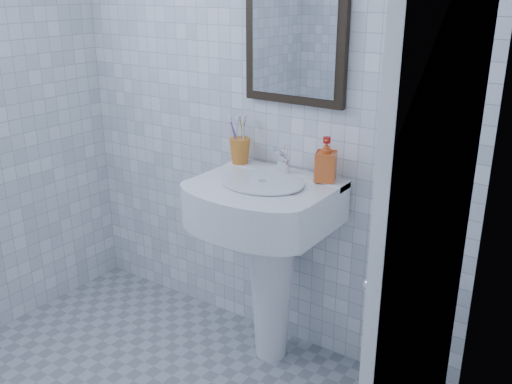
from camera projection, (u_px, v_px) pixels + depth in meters
The scene contains 10 objects.
wall_back at pixel (254, 95), 2.70m from camera, with size 2.20×0.02×2.50m, color white.
wall_right at pixel (360, 239), 1.19m from camera, with size 0.02×2.40×2.50m, color white.
washbasin at pixel (269, 241), 2.63m from camera, with size 0.61×0.45×0.94m.
faucet at pixel (283, 161), 2.59m from camera, with size 0.06×0.12×0.14m.
toothbrush_cup at pixel (240, 151), 2.73m from camera, with size 0.10×0.10×0.12m, color orange, non-canonical shape.
soap_dispenser at pixel (326, 159), 2.47m from camera, with size 0.09×0.09×0.20m, color red.
wall_mirror at pixel (295, 32), 2.46m from camera, with size 0.50×0.04×0.62m.
bathroom_door at pixel (426, 249), 1.71m from camera, with size 0.04×0.80×2.00m, color white.
towel_ring at pixel (436, 218), 1.81m from camera, with size 0.18×0.18×0.01m, color white.
hand_towel at pixel (424, 267), 1.88m from camera, with size 0.03×0.16×0.38m, color silver.
Camera 1 is at (1.53, -1.01, 1.76)m, focal length 40.00 mm.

